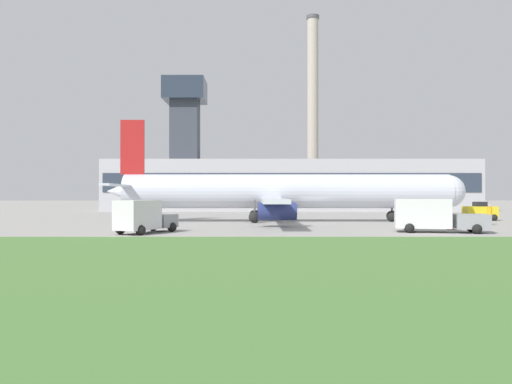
% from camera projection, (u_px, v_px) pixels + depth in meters
% --- Properties ---
extents(ground_plane, '(400.00, 400.00, 0.00)m').
position_uv_depth(ground_plane, '(312.00, 222.00, 49.86)').
color(ground_plane, '#999691').
extents(grass_strip, '(240.00, 37.00, 0.06)m').
position_uv_depth(grass_strip, '(472.00, 296.00, 13.36)').
color(grass_strip, '#4C7A38').
rests_on(grass_strip, ground_plane).
extents(terminal_building, '(62.74, 12.43, 22.91)m').
position_uv_depth(terminal_building, '(278.00, 182.00, 86.99)').
color(terminal_building, '#B2B2B7').
rests_on(terminal_building, ground_plane).
extents(smokestack_left, '(2.93, 2.93, 44.21)m').
position_uv_depth(smokestack_left, '(310.00, 111.00, 115.08)').
color(smokestack_left, '#B2A899').
rests_on(smokestack_left, ground_plane).
extents(airplane, '(36.70, 31.09, 10.43)m').
position_uv_depth(airplane, '(280.00, 192.00, 51.05)').
color(airplane, silver).
rests_on(airplane, ground_plane).
extents(pushback_tug, '(3.29, 2.84, 2.01)m').
position_uv_depth(pushback_tug, '(477.00, 212.00, 53.79)').
color(pushback_tug, yellow).
rests_on(pushback_tug, ground_plane).
extents(baggage_truck, '(6.77, 3.75, 2.45)m').
position_uv_depth(baggage_truck, '(431.00, 216.00, 36.50)').
color(baggage_truck, gray).
rests_on(baggage_truck, ground_plane).
extents(fuel_truck, '(3.91, 5.48, 2.36)m').
position_uv_depth(fuel_truck, '(141.00, 217.00, 35.31)').
color(fuel_truck, gray).
rests_on(fuel_truck, ground_plane).
extents(ground_crew_person, '(0.55, 0.55, 1.86)m').
position_uv_depth(ground_crew_person, '(487.00, 215.00, 45.48)').
color(ground_crew_person, '#23283D').
rests_on(ground_crew_person, ground_plane).
extents(traffic_cone_near_nose, '(0.53, 0.53, 0.74)m').
position_uv_depth(traffic_cone_near_nose, '(460.00, 221.00, 46.33)').
color(traffic_cone_near_nose, black).
rests_on(traffic_cone_near_nose, ground_plane).
extents(traffic_cone_wingtip, '(0.63, 0.63, 0.52)m').
position_uv_depth(traffic_cone_wingtip, '(449.00, 227.00, 39.23)').
color(traffic_cone_wingtip, black).
rests_on(traffic_cone_wingtip, ground_plane).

